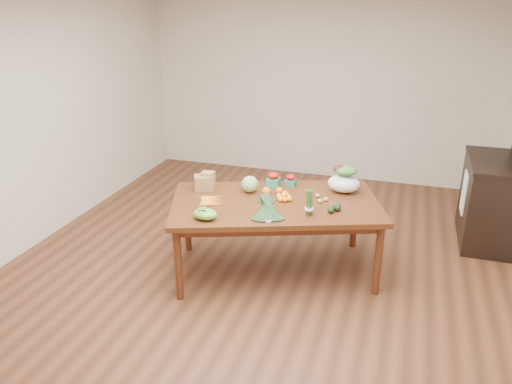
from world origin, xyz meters
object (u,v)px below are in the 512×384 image
(mandarin_cluster, at_px, (284,196))
(asparagus_bundle, at_px, (309,202))
(paper_bag, at_px, (204,181))
(kale_bunch, at_px, (268,210))
(cabbage, at_px, (250,184))
(dining_table, at_px, (275,236))
(salad_bag, at_px, (344,180))
(cabinet, at_px, (488,201))

(mandarin_cluster, bearing_deg, asparagus_bundle, -41.74)
(paper_bag, xyz_separation_m, kale_bunch, (0.80, -0.47, -0.01))
(cabbage, distance_m, asparagus_bundle, 0.77)
(dining_table, height_order, salad_bag, salad_bag)
(mandarin_cluster, xyz_separation_m, asparagus_bundle, (0.30, -0.27, 0.09))
(dining_table, relative_size, cabbage, 11.76)
(cabbage, xyz_separation_m, salad_bag, (0.89, 0.28, 0.04))
(mandarin_cluster, bearing_deg, dining_table, -146.52)
(salad_bag, bearing_deg, kale_bunch, -123.66)
(asparagus_bundle, bearing_deg, cabinet, 22.99)
(dining_table, xyz_separation_m, cabbage, (-0.31, 0.15, 0.46))
(cabinet, bearing_deg, kale_bunch, -139.37)
(asparagus_bundle, bearing_deg, kale_bunch, -173.81)
(dining_table, relative_size, paper_bag, 7.81)
(paper_bag, height_order, mandarin_cluster, paper_bag)
(dining_table, xyz_separation_m, kale_bunch, (0.04, -0.39, 0.45))
(cabbage, bearing_deg, mandarin_cluster, -15.25)
(paper_bag, bearing_deg, cabinet, 24.17)
(cabbage, bearing_deg, cabinet, 26.88)
(asparagus_bundle, xyz_separation_m, salad_bag, (0.21, 0.65, -0.00))
(dining_table, relative_size, cabinet, 1.92)
(dining_table, distance_m, cabbage, 0.57)
(cabbage, xyz_separation_m, asparagus_bundle, (0.68, -0.37, 0.04))
(cabinet, height_order, mandarin_cluster, cabinet)
(cabinet, height_order, paper_bag, cabinet)
(paper_bag, xyz_separation_m, salad_bag, (1.35, 0.35, 0.03))
(cabbage, height_order, mandarin_cluster, cabbage)
(dining_table, relative_size, mandarin_cluster, 10.88)
(mandarin_cluster, relative_size, asparagus_bundle, 0.72)
(asparagus_bundle, bearing_deg, salad_bag, 52.18)
(cabinet, bearing_deg, mandarin_cluster, -146.78)
(cabbage, xyz_separation_m, mandarin_cluster, (0.38, -0.10, -0.04))
(paper_bag, distance_m, kale_bunch, 0.93)
(dining_table, height_order, cabbage, cabbage)
(asparagus_bundle, bearing_deg, dining_table, 129.05)
(mandarin_cluster, distance_m, kale_bunch, 0.44)
(dining_table, xyz_separation_m, asparagus_bundle, (0.37, -0.22, 0.50))
(cabinet, distance_m, mandarin_cluster, 2.39)
(dining_table, relative_size, asparagus_bundle, 7.83)
(paper_bag, relative_size, cabbage, 1.51)
(salad_bag, bearing_deg, dining_table, -143.30)
(paper_bag, height_order, asparagus_bundle, asparagus_bundle)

